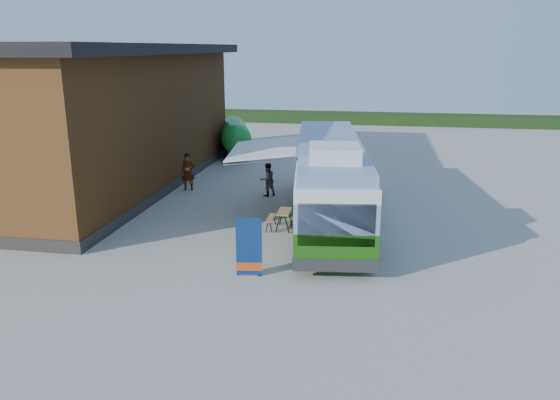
% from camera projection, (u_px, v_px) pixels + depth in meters
% --- Properties ---
extents(ground, '(100.00, 100.00, 0.00)m').
position_uv_depth(ground, '(253.00, 266.00, 18.89)').
color(ground, '#BCB7AD').
rests_on(ground, ground).
extents(barn, '(9.60, 21.20, 7.50)m').
position_uv_depth(barn, '(102.00, 120.00, 29.17)').
color(barn, brown).
rests_on(barn, ground).
extents(hedge, '(40.00, 3.00, 1.00)m').
position_uv_depth(hedge, '(418.00, 119.00, 53.44)').
color(hedge, '#264419').
rests_on(hedge, ground).
extents(bus, '(4.39, 13.40, 4.04)m').
position_uv_depth(bus, '(329.00, 178.00, 23.40)').
color(bus, '#227413').
rests_on(bus, ground).
extents(awning, '(3.57, 5.14, 0.56)m').
position_uv_depth(awning, '(269.00, 153.00, 23.47)').
color(awning, white).
rests_on(awning, ground).
extents(banner, '(0.88, 0.25, 2.02)m').
position_uv_depth(banner, '(249.00, 252.00, 17.91)').
color(banner, navy).
rests_on(banner, ground).
extents(picnic_table, '(1.41, 1.26, 0.79)m').
position_uv_depth(picnic_table, '(284.00, 215.00, 22.65)').
color(picnic_table, tan).
rests_on(picnic_table, ground).
extents(person_a, '(0.79, 0.59, 1.96)m').
position_uv_depth(person_a, '(188.00, 172.00, 28.74)').
color(person_a, '#999999').
rests_on(person_a, ground).
extents(person_b, '(1.04, 1.03, 1.70)m').
position_uv_depth(person_b, '(267.00, 180.00, 27.67)').
color(person_b, '#999999').
rests_on(person_b, ground).
extents(slurry_tanker, '(3.29, 6.45, 2.47)m').
position_uv_depth(slurry_tanker, '(235.00, 135.00, 37.96)').
color(slurry_tanker, '#1A9331').
rests_on(slurry_tanker, ground).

